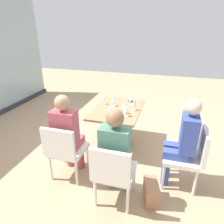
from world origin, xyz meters
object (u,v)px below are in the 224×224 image
Objects in this scene: wine_glass_1 at (126,109)px; dining_table_main at (117,119)px; wine_glass_2 at (131,98)px; handbag_1 at (151,192)px; wine_glass_5 at (113,99)px; wine_glass_6 at (115,112)px; handbag_0 at (104,167)px; person_side_end at (116,151)px; wine_glass_4 at (134,103)px; chair_side_end at (113,171)px; wine_glass_3 at (103,97)px; person_far_left at (67,132)px; chair_front_left at (189,154)px; coffee_cup at (110,111)px; person_front_left at (183,139)px; chair_far_left at (65,149)px; cell_phone_on_table at (132,101)px; wine_glass_0 at (124,106)px.

dining_table_main is at bearing 38.04° from wine_glass_1.
handbag_1 is (-1.38, -0.57, -0.72)m from wine_glass_2.
wine_glass_2 is at bearing -67.76° from wine_glass_5.
dining_table_main is at bearing 9.62° from wine_glass_6.
handbag_1 is at bearing -138.88° from handbag_0.
wine_glass_4 is at bearing 1.20° from person_side_end.
wine_glass_5 is (0.37, 0.32, 0.00)m from wine_glass_1.
wine_glass_3 is at bearing 22.79° from chair_side_end.
wine_glass_2 is at bearing -35.49° from handbag_0.
person_side_end is at bearing -178.80° from wine_glass_4.
wine_glass_2 is 0.31m from wine_glass_5.
person_far_left is 1.35m from wine_glass_2.
chair_side_end is at bearing -165.15° from wine_glass_6.
wine_glass_4 is (0.29, -0.07, 0.00)m from wine_glass_1.
chair_front_left is at bearing -114.39° from wine_glass_1.
handbag_0 is (-0.89, 0.25, -0.72)m from wine_glass_4.
dining_table_main is 3.78× the size of handbag_1.
coffee_cup is at bearing 31.05° from wine_glass_6.
wine_glass_4 is 2.06× the size of coffee_cup.
chair_front_left is 4.70× the size of wine_glass_3.
chair_side_end is at bearing -161.50° from coffee_cup.
person_front_left is 1.04m from wine_glass_6.
handbag_0 is at bearing -68.30° from chair_far_left.
coffee_cup is at bearing -19.49° from handbag_0.
wine_glass_1 is at bearing 62.92° from person_front_left.
wine_glass_5 is at bearing 47.56° from dining_table_main.
cell_phone_on_table is at bearing -23.13° from chair_far_left.
person_side_end is at bearing 123.71° from person_front_left.
coffee_cup is (-0.05, 0.22, -0.09)m from wine_glass_0.
person_side_end is 0.92m from person_front_left.
person_far_left is 6.81× the size of wine_glass_1.
cell_phone_on_table is (0.64, -0.23, -0.04)m from coffee_cup.
person_far_left is at bearing 99.22° from person_front_left.
chair_front_left is 4.70× the size of wine_glass_5.
dining_table_main is 6.13× the size of wine_glass_2.
dining_table_main is 1.30m from person_front_left.
wine_glass_2 is (1.54, 0.12, 0.37)m from chair_side_end.
coffee_cup is at bearing -145.71° from wine_glass_3.
wine_glass_6 reaches higher than cell_phone_on_table.
coffee_cup reaches higher than dining_table_main.
wine_glass_4 is 0.62× the size of handbag_0.
handbag_1 is at bearing -157.63° from wine_glass_2.
person_front_left is at bearing -136.35° from wine_glass_2.
wine_glass_1 is (-0.10, -0.06, 0.00)m from wine_glass_0.
handbag_1 is at bearing -145.72° from wine_glass_5.
cell_phone_on_table reaches higher than dining_table_main.
person_side_end reaches higher than wine_glass_1.
wine_glass_4 is at bearing 47.43° from person_front_left.
wine_glass_4 is at bearing -34.59° from chair_far_left.
person_side_end reaches higher than chair_far_left.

